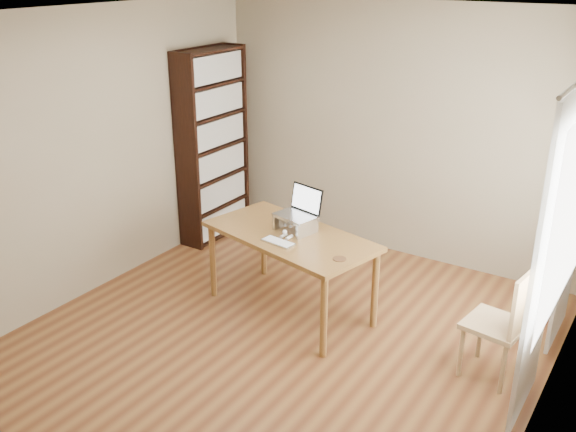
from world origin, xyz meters
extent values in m
cube|color=brown|center=(0.00, 0.00, -0.01)|extent=(4.00, 4.50, 0.02)
cube|color=silver|center=(0.00, 0.00, 2.61)|extent=(4.00, 4.50, 0.02)
cube|color=gray|center=(0.00, 2.26, 1.30)|extent=(4.00, 0.02, 2.60)
cube|color=gray|center=(0.00, -2.26, 1.30)|extent=(4.00, 0.02, 2.60)
cube|color=gray|center=(-2.01, 0.00, 1.30)|extent=(0.02, 4.50, 2.60)
cube|color=gray|center=(2.01, 0.00, 1.30)|extent=(0.02, 4.50, 2.60)
cube|color=black|center=(-1.84, 1.12, 1.05)|extent=(0.30, 0.04, 2.10)
cube|color=black|center=(-1.84, 1.98, 1.05)|extent=(0.30, 0.04, 2.10)
cube|color=black|center=(-1.98, 1.55, 1.05)|extent=(0.02, 0.90, 2.10)
cube|color=black|center=(-1.84, 1.55, 0.03)|extent=(0.30, 0.84, 0.02)
cube|color=black|center=(-1.81, 1.55, 0.20)|extent=(0.20, 0.78, 0.28)
cube|color=black|center=(-1.84, 1.55, 0.37)|extent=(0.30, 0.84, 0.03)
cube|color=black|center=(-1.81, 1.55, 0.54)|extent=(0.20, 0.78, 0.28)
cube|color=black|center=(-1.84, 1.55, 0.71)|extent=(0.30, 0.84, 0.02)
cube|color=black|center=(-1.81, 1.55, 0.88)|extent=(0.20, 0.78, 0.28)
cube|color=black|center=(-1.84, 1.55, 1.05)|extent=(0.30, 0.84, 0.02)
cube|color=black|center=(-1.81, 1.55, 1.22)|extent=(0.20, 0.78, 0.28)
cube|color=black|center=(-1.84, 1.55, 1.39)|extent=(0.30, 0.84, 0.02)
cube|color=black|center=(-1.81, 1.55, 1.56)|extent=(0.20, 0.78, 0.28)
cube|color=black|center=(-1.84, 1.55, 1.73)|extent=(0.30, 0.84, 0.02)
cube|color=black|center=(-1.81, 1.55, 1.90)|extent=(0.20, 0.78, 0.28)
cube|color=black|center=(-1.84, 1.55, 2.07)|extent=(0.30, 0.84, 0.03)
cube|color=white|center=(1.92, 0.25, 1.15)|extent=(0.03, 0.70, 2.20)
cube|color=brown|center=(-0.19, 0.56, 0.73)|extent=(1.65, 1.08, 0.04)
cylinder|color=brown|center=(-0.89, 0.88, 0.35)|extent=(0.06, 0.06, 0.71)
cylinder|color=brown|center=(0.50, 0.88, 0.35)|extent=(0.06, 0.06, 0.71)
cylinder|color=brown|center=(-0.89, 0.24, 0.35)|extent=(0.06, 0.06, 0.71)
cylinder|color=brown|center=(0.50, 0.24, 0.35)|extent=(0.06, 0.06, 0.71)
cube|color=#BCBEC0|center=(-0.34, 0.64, 0.81)|extent=(0.03, 0.25, 0.12)
cube|color=#BCBEC0|center=(-0.05, 0.64, 0.81)|extent=(0.03, 0.25, 0.12)
cube|color=#BCBEC0|center=(-0.19, 0.64, 0.88)|extent=(0.32, 0.25, 0.01)
cube|color=#BCBEC0|center=(-0.19, 0.64, 0.89)|extent=(0.39, 0.31, 0.02)
cube|color=black|center=(-0.19, 0.78, 1.01)|extent=(0.35, 0.13, 0.23)
cube|color=white|center=(-0.19, 0.77, 1.01)|extent=(0.32, 0.11, 0.20)
cube|color=#BCBEC0|center=(-0.17, 0.34, 0.76)|extent=(0.31, 0.16, 0.02)
cube|color=white|center=(-0.17, 0.34, 0.77)|extent=(0.28, 0.14, 0.00)
cylinder|color=brown|center=(0.40, 0.35, 0.75)|extent=(0.11, 0.11, 0.01)
ellipsoid|color=#4B443B|center=(-0.17, 0.67, 0.81)|extent=(0.15, 0.34, 0.12)
ellipsoid|color=#4B443B|center=(-0.17, 0.78, 0.80)|extent=(0.13, 0.14, 0.11)
ellipsoid|color=#4B443B|center=(-0.17, 0.48, 0.83)|extent=(0.09, 0.09, 0.08)
ellipsoid|color=white|center=(-0.17, 0.52, 0.79)|extent=(0.08, 0.08, 0.07)
sphere|color=white|center=(-0.17, 0.44, 0.81)|extent=(0.04, 0.04, 0.04)
cone|color=#4B443B|center=(-0.20, 0.48, 0.87)|extent=(0.03, 0.04, 0.04)
cone|color=#4B443B|center=(-0.14, 0.48, 0.87)|extent=(0.03, 0.04, 0.04)
cylinder|color=white|center=(-0.20, 0.47, 0.76)|extent=(0.03, 0.08, 0.03)
cylinder|color=white|center=(-0.14, 0.47, 0.76)|extent=(0.03, 0.08, 0.03)
cylinder|color=#4B443B|center=(-0.08, 0.80, 0.77)|extent=(0.12, 0.18, 0.03)
cube|color=tan|center=(1.60, 0.57, 0.44)|extent=(0.46, 0.46, 0.04)
cylinder|color=tan|center=(1.44, 0.40, 0.22)|extent=(0.04, 0.04, 0.44)
cylinder|color=tan|center=(1.77, 0.40, 0.22)|extent=(0.04, 0.04, 0.44)
cylinder|color=tan|center=(1.44, 0.73, 0.22)|extent=(0.04, 0.04, 0.44)
cylinder|color=tan|center=(1.77, 0.73, 0.22)|extent=(0.04, 0.04, 0.44)
cube|color=tan|center=(1.79, 0.57, 0.68)|extent=(0.08, 0.39, 0.49)
camera|label=1|loc=(2.53, -3.71, 2.96)|focal=40.00mm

